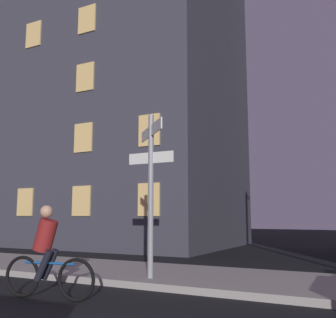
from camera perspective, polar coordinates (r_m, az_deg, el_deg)
name	(u,v)px	position (r m, az deg, el deg)	size (l,w,h in m)	color
sidewalk_kerb	(181,276)	(9.34, 1.81, -16.46)	(40.00, 2.98, 0.14)	#9E9991
signpost	(151,179)	(8.55, -2.49, -2.92)	(1.17, 1.17, 3.47)	gray
cyclist	(47,255)	(7.43, -16.97, -13.03)	(1.81, 0.38, 1.61)	black
building_left_block	(110,66)	(21.78, -8.30, 13.01)	(12.51, 7.73, 18.46)	#383842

